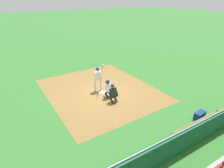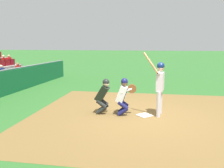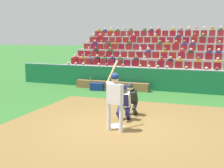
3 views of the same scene
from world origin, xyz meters
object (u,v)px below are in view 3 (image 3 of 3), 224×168
object	(u,v)px
home_plate_marker	(116,126)
home_plate_umpire	(131,97)
catcher_crouching	(123,100)
water_bottle_on_bench	(91,78)
dugout_bench	(112,85)
equipment_duffel_bag	(97,87)
batter_at_plate	(115,95)

from	to	relation	value
home_plate_marker	home_plate_umpire	size ratio (longest dim) A/B	0.35
home_plate_marker	home_plate_umpire	bearing A→B (deg)	-90.82
catcher_crouching	water_bottle_on_bench	distance (m)	6.65
dugout_bench	equipment_duffel_bag	world-z (taller)	dugout_bench
catcher_crouching	water_bottle_on_bench	xyz separation A→B (m)	(3.85, -5.42, -0.17)
batter_at_plate	home_plate_umpire	bearing A→B (deg)	-86.97
home_plate_marker	home_plate_umpire	xyz separation A→B (m)	(-0.02, -1.46, 0.67)
home_plate_umpire	water_bottle_on_bench	distance (m)	6.10
home_plate_marker	equipment_duffel_bag	xyz separation A→B (m)	(3.24, -5.61, 0.19)
catcher_crouching	water_bottle_on_bench	bearing A→B (deg)	-54.59
home_plate_marker	equipment_duffel_bag	distance (m)	6.48
home_plate_marker	dugout_bench	world-z (taller)	dugout_bench
dugout_bench	equipment_duffel_bag	xyz separation A→B (m)	(0.63, 0.60, -0.02)
batter_at_plate	water_bottle_on_bench	bearing A→B (deg)	-58.94
home_plate_umpire	equipment_duffel_bag	world-z (taller)	home_plate_umpire
batter_at_plate	equipment_duffel_bag	size ratio (longest dim) A/B	2.94
catcher_crouching	home_plate_umpire	xyz separation A→B (m)	(-0.04, -0.72, -0.04)
home_plate_marker	batter_at_plate	bearing A→B (deg)	104.31
catcher_crouching	water_bottle_on_bench	world-z (taller)	catcher_crouching
water_bottle_on_bench	equipment_duffel_bag	xyz separation A→B (m)	(-0.64, 0.55, -0.35)
home_plate_marker	home_plate_umpire	world-z (taller)	home_plate_umpire
batter_at_plate	dugout_bench	xyz separation A→B (m)	(2.73, -6.69, -0.93)
home_plate_umpire	equipment_duffel_bag	distance (m)	5.30
dugout_bench	equipment_duffel_bag	distance (m)	0.87
water_bottle_on_bench	equipment_duffel_bag	world-z (taller)	water_bottle_on_bench
home_plate_marker	home_plate_umpire	distance (m)	1.60
dugout_bench	water_bottle_on_bench	size ratio (longest dim) A/B	18.31
home_plate_umpire	equipment_duffel_bag	size ratio (longest dim) A/B	1.70
home_plate_marker	catcher_crouching	bearing A→B (deg)	-88.23
water_bottle_on_bench	catcher_crouching	bearing A→B (deg)	125.41
catcher_crouching	dugout_bench	bearing A→B (deg)	-64.71
home_plate_marker	dugout_bench	xyz separation A→B (m)	(2.61, -6.20, 0.20)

